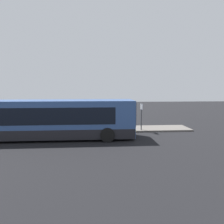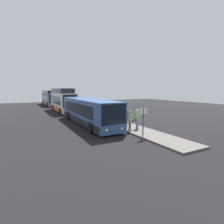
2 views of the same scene
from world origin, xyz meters
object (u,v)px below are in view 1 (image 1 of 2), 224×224
at_px(passenger_with_bags, 81,118).
at_px(sign_post, 141,113).
at_px(bus_lead, 48,120).
at_px(passenger_waiting, 114,117).
at_px(suitcase, 80,124).
at_px(passenger_boarding, 117,119).

relative_size(passenger_with_bags, sign_post, 0.70).
relative_size(bus_lead, passenger_waiting, 6.69).
xyz_separation_m(bus_lead, sign_post, (7.30, 2.10, 0.20)).
height_order(passenger_with_bags, sign_post, sign_post).
bearing_deg(suitcase, passenger_with_bags, 81.02).
height_order(passenger_with_bags, suitcase, passenger_with_bags).
height_order(bus_lead, sign_post, bus_lead).
bearing_deg(passenger_boarding, sign_post, -13.08).
bearing_deg(sign_post, suitcase, 167.22).
xyz_separation_m(bus_lead, suitcase, (2.02, 3.30, -0.92)).
bearing_deg(bus_lead, passenger_waiting, 31.49).
bearing_deg(sign_post, passenger_waiting, 155.20).
relative_size(passenger_waiting, suitcase, 2.06).
height_order(bus_lead, suitcase, bus_lead).
relative_size(passenger_with_bags, suitcase, 1.79).
bearing_deg(sign_post, bus_lead, -163.94).
bearing_deg(passenger_boarding, bus_lead, -167.70).
distance_m(bus_lead, suitcase, 3.98).
bearing_deg(passenger_with_bags, suitcase, -31.32).
height_order(bus_lead, passenger_waiting, bus_lead).
distance_m(suitcase, sign_post, 5.53).
height_order(passenger_boarding, sign_post, sign_post).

